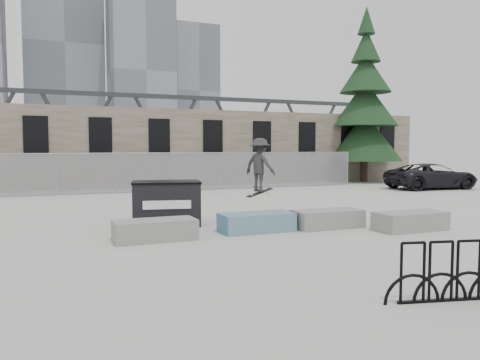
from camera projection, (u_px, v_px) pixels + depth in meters
name	position (u px, v px, depth m)	size (l,w,h in m)	color
ground	(282.00, 231.00, 12.77)	(120.00, 120.00, 0.00)	#B2B1AD
stone_wall	(155.00, 148.00, 27.60)	(36.00, 2.58, 4.50)	#665C4B
chainlink_fence	(170.00, 172.00, 24.23)	(22.06, 0.06, 2.02)	gray
planter_far_left	(155.00, 229.00, 11.51)	(2.00, 0.90, 0.51)	gray
planter_center_left	(257.00, 221.00, 12.70)	(2.00, 0.90, 0.51)	teal
planter_center_right	(327.00, 218.00, 13.31)	(2.00, 0.90, 0.51)	gray
planter_offset	(410.00, 220.00, 12.90)	(2.00, 0.90, 0.51)	gray
dumpster	(167.00, 203.00, 13.73)	(2.18, 1.59, 1.30)	black
spruce_tree	(365.00, 110.00, 30.97)	(4.92, 4.92, 11.50)	#38281E
skyline_towers	(70.00, 59.00, 97.48)	(58.00, 28.00, 48.00)	slate
truss_bridge	(167.00, 134.00, 67.02)	(70.00, 3.00, 9.80)	#2D3033
suv	(432.00, 176.00, 25.76)	(2.34, 5.07, 1.41)	black
skateboarder	(260.00, 165.00, 13.28)	(0.96, 1.13, 1.67)	#2B2C2E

